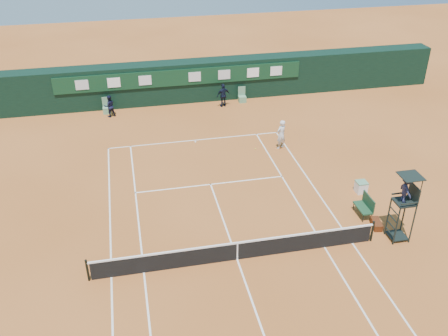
{
  "coord_description": "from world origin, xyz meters",
  "views": [
    {
      "loc": [
        -4.11,
        -16.58,
        14.65
      ],
      "look_at": [
        0.67,
        6.0,
        1.2
      ],
      "focal_mm": 40.0,
      "sensor_mm": 36.0,
      "label": 1
    }
  ],
  "objects_px": {
    "tennis_net": "(237,250)",
    "cooler": "(361,187)",
    "player_bench": "(365,205)",
    "umpire_chair": "(406,194)",
    "player": "(281,134)"
  },
  "relations": [
    {
      "from": "umpire_chair",
      "to": "player",
      "type": "relative_size",
      "value": 1.8
    },
    {
      "from": "player_bench",
      "to": "player",
      "type": "bearing_deg",
      "value": 104.1
    },
    {
      "from": "cooler",
      "to": "player",
      "type": "xyz_separation_m",
      "value": [
        -2.7,
        5.73,
        0.62
      ]
    },
    {
      "from": "cooler",
      "to": "umpire_chair",
      "type": "bearing_deg",
      "value": -91.33
    },
    {
      "from": "player_bench",
      "to": "player",
      "type": "height_order",
      "value": "player"
    },
    {
      "from": "tennis_net",
      "to": "player_bench",
      "type": "height_order",
      "value": "same"
    },
    {
      "from": "tennis_net",
      "to": "umpire_chair",
      "type": "bearing_deg",
      "value": -0.51
    },
    {
      "from": "player_bench",
      "to": "tennis_net",
      "type": "bearing_deg",
      "value": -164.24
    },
    {
      "from": "tennis_net",
      "to": "player",
      "type": "height_order",
      "value": "player"
    },
    {
      "from": "umpire_chair",
      "to": "player_bench",
      "type": "xyz_separation_m",
      "value": [
        -0.66,
        2.05,
        -1.86
      ]
    },
    {
      "from": "player",
      "to": "umpire_chair",
      "type": "bearing_deg",
      "value": 77.01
    },
    {
      "from": "player_bench",
      "to": "umpire_chair",
      "type": "bearing_deg",
      "value": -72.1
    },
    {
      "from": "tennis_net",
      "to": "player",
      "type": "xyz_separation_m",
      "value": [
        5.07,
        9.71,
        0.44
      ]
    },
    {
      "from": "umpire_chair",
      "to": "player_bench",
      "type": "bearing_deg",
      "value": 107.9
    },
    {
      "from": "tennis_net",
      "to": "cooler",
      "type": "distance_m",
      "value": 8.73
    }
  ]
}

